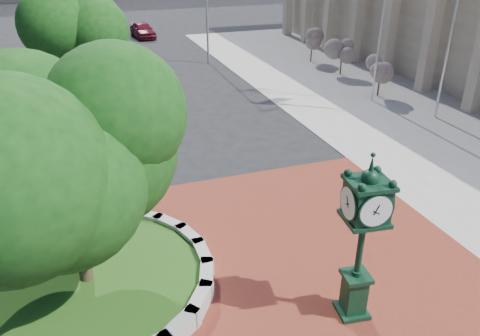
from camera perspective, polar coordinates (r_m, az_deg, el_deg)
name	(u,v)px	position (r m, az deg, el deg)	size (l,w,h in m)	color
ground	(260,252)	(14.42, 2.48, -10.21)	(200.00, 200.00, 0.00)	black
plaza	(273,272)	(13.68, 4.06, -12.48)	(12.00, 12.00, 0.04)	maroon
sidewalk	(451,100)	(30.32, 24.33, 7.57)	(20.00, 50.00, 0.04)	#9E9B93
planter_wall	(172,264)	(13.66, -8.33, -11.45)	(2.96, 6.77, 0.54)	#9E9B93
grass_bed	(88,283)	(13.61, -18.03, -13.22)	(6.10, 6.10, 0.40)	#204714
tree_planter	(67,166)	(11.78, -20.39, 0.23)	(5.20, 5.20, 6.33)	#38281C
tree_street	(81,41)	(29.21, -18.85, 14.43)	(4.40, 4.40, 5.45)	#38281C
post_clock	(362,234)	(11.27, 14.68, -7.75)	(1.01, 1.01, 4.41)	black
parked_car	(143,30)	(46.95, -11.78, 16.15)	(1.72, 4.27, 1.45)	#4D0B18
flagpole_a	(458,1)	(25.69, 25.01, 17.99)	(1.76, 0.50, 11.47)	silver
flagpole_b	(382,17)	(27.63, 16.96, 17.16)	(1.41, 0.36, 9.16)	silver
shrub_near	(381,70)	(29.22, 16.80, 11.38)	(1.20, 1.20, 2.20)	#38281C
shrub_mid	(342,52)	(33.52, 12.35, 13.69)	(1.20, 1.20, 2.20)	#38281C
shrub_far	(312,41)	(36.81, 8.77, 15.07)	(1.20, 1.20, 2.20)	#38281C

